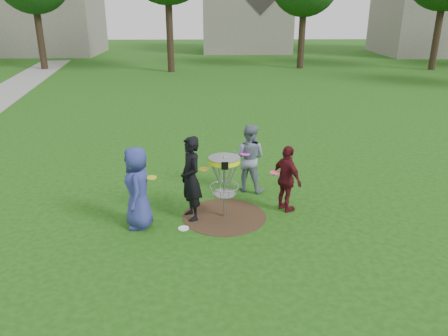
{
  "coord_description": "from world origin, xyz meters",
  "views": [
    {
      "loc": [
        -0.23,
        -8.42,
        4.29
      ],
      "look_at": [
        0.0,
        0.3,
        1.0
      ],
      "focal_mm": 35.0,
      "sensor_mm": 36.0,
      "label": 1
    }
  ],
  "objects_px": {
    "player_blue": "(138,188)",
    "disc_golf_basket": "(224,172)",
    "player_black": "(191,179)",
    "player_maroon": "(287,179)",
    "player_grey": "(249,158)"
  },
  "relations": [
    {
      "from": "player_grey",
      "to": "player_maroon",
      "type": "xyz_separation_m",
      "value": [
        0.73,
        -1.14,
        -0.09
      ]
    },
    {
      "from": "player_black",
      "to": "player_grey",
      "type": "relative_size",
      "value": 1.08
    },
    {
      "from": "player_blue",
      "to": "player_black",
      "type": "distance_m",
      "value": 1.1
    },
    {
      "from": "player_blue",
      "to": "disc_golf_basket",
      "type": "relative_size",
      "value": 1.23
    },
    {
      "from": "player_blue",
      "to": "disc_golf_basket",
      "type": "height_order",
      "value": "player_blue"
    },
    {
      "from": "player_black",
      "to": "player_maroon",
      "type": "xyz_separation_m",
      "value": [
        2.06,
        0.32,
        -0.16
      ]
    },
    {
      "from": "player_black",
      "to": "player_maroon",
      "type": "bearing_deg",
      "value": 75.49
    },
    {
      "from": "player_maroon",
      "to": "player_black",
      "type": "bearing_deg",
      "value": 67.68
    },
    {
      "from": "player_maroon",
      "to": "player_grey",
      "type": "bearing_deg",
      "value": 1.62
    },
    {
      "from": "player_grey",
      "to": "player_maroon",
      "type": "height_order",
      "value": "player_grey"
    },
    {
      "from": "player_black",
      "to": "disc_golf_basket",
      "type": "relative_size",
      "value": 1.3
    },
    {
      "from": "player_blue",
      "to": "disc_golf_basket",
      "type": "distance_m",
      "value": 1.79
    },
    {
      "from": "player_blue",
      "to": "player_black",
      "type": "xyz_separation_m",
      "value": [
        1.05,
        0.33,
        0.05
      ]
    },
    {
      "from": "player_blue",
      "to": "player_maroon",
      "type": "relative_size",
      "value": 1.14
    },
    {
      "from": "player_maroon",
      "to": "disc_golf_basket",
      "type": "xyz_separation_m",
      "value": [
        -1.36,
        -0.27,
        0.28
      ]
    }
  ]
}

